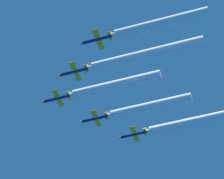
{
  "coord_description": "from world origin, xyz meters",
  "views": [
    {
      "loc": [
        -133.58,
        -56.17,
        2.08
      ],
      "look_at": [
        0.01,
        -15.48,
        169.4
      ],
      "focal_mm": 89.82,
      "sensor_mm": 36.0,
      "label": 1
    }
  ],
  "objects_px": {
    "jet_left_wingman": "(73,72)",
    "jet_outer_right": "(133,135)",
    "jet_outer_left": "(96,40)",
    "jet_right_wingman": "(94,119)",
    "jet_lead": "(56,99)"
  },
  "relations": [
    {
      "from": "jet_outer_right",
      "to": "jet_left_wingman",
      "type": "bearing_deg",
      "value": 160.98
    },
    {
      "from": "jet_right_wingman",
      "to": "jet_outer_right",
      "type": "distance_m",
      "value": 17.72
    },
    {
      "from": "jet_lead",
      "to": "jet_outer_right",
      "type": "relative_size",
      "value": 1.0
    },
    {
      "from": "jet_outer_left",
      "to": "jet_outer_right",
      "type": "distance_m",
      "value": 50.22
    },
    {
      "from": "jet_lead",
      "to": "jet_left_wingman",
      "type": "bearing_deg",
      "value": -136.28
    },
    {
      "from": "jet_outer_left",
      "to": "jet_left_wingman",
      "type": "bearing_deg",
      "value": 46.35
    },
    {
      "from": "jet_left_wingman",
      "to": "jet_outer_right",
      "type": "distance_m",
      "value": 39.81
    },
    {
      "from": "jet_lead",
      "to": "jet_outer_left",
      "type": "relative_size",
      "value": 1.0
    },
    {
      "from": "jet_left_wingman",
      "to": "jet_outer_right",
      "type": "xyz_separation_m",
      "value": [
        37.62,
        -12.97,
        -1.14
      ]
    },
    {
      "from": "jet_lead",
      "to": "jet_right_wingman",
      "type": "relative_size",
      "value": 1.0
    },
    {
      "from": "jet_lead",
      "to": "jet_outer_right",
      "type": "xyz_separation_m",
      "value": [
        25.33,
        -24.72,
        -3.13
      ]
    },
    {
      "from": "jet_right_wingman",
      "to": "jet_outer_left",
      "type": "distance_m",
      "value": 40.65
    },
    {
      "from": "jet_right_wingman",
      "to": "jet_outer_right",
      "type": "height_order",
      "value": "jet_right_wingman"
    },
    {
      "from": "jet_outer_right",
      "to": "jet_lead",
      "type": "bearing_deg",
      "value": 135.71
    },
    {
      "from": "jet_right_wingman",
      "to": "jet_outer_right",
      "type": "bearing_deg",
      "value": -47.77
    }
  ]
}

